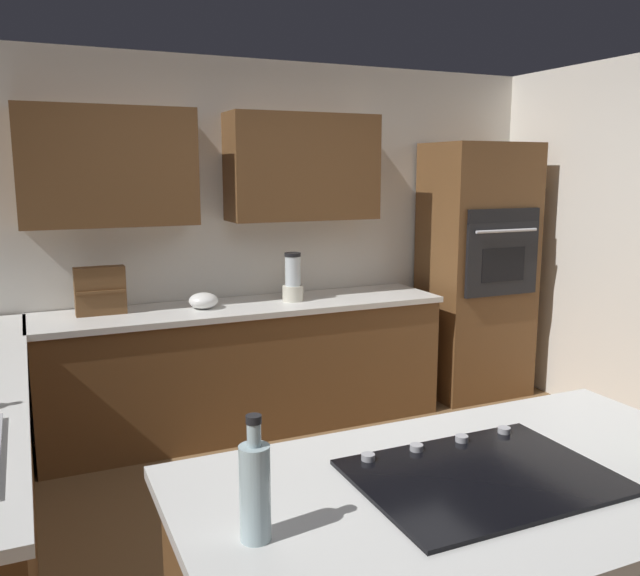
{
  "coord_description": "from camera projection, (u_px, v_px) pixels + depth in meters",
  "views": [
    {
      "loc": [
        1.46,
        2.6,
        1.82
      ],
      "look_at": [
        -0.16,
        -1.03,
        1.11
      ],
      "focal_mm": 37.14,
      "sensor_mm": 36.0,
      "label": 1
    }
  ],
  "objects": [
    {
      "name": "ground_plane",
      "position": [
        377.0,
        547.0,
        3.24
      ],
      "size": [
        14.0,
        14.0,
        0.0
      ],
      "primitive_type": "plane",
      "color": "brown"
    },
    {
      "name": "wall_back",
      "position": [
        234.0,
        223.0,
        4.79
      ],
      "size": [
        6.0,
        0.44,
        2.6
      ],
      "color": "white",
      "rests_on": "ground"
    },
    {
      "name": "lower_cabinets_back",
      "position": [
        247.0,
        370.0,
        4.67
      ],
      "size": [
        2.8,
        0.6,
        0.86
      ],
      "primitive_type": "cube",
      "color": "brown",
      "rests_on": "ground"
    },
    {
      "name": "countertop_back",
      "position": [
        246.0,
        307.0,
        4.59
      ],
      "size": [
        2.84,
        0.64,
        0.04
      ],
      "primitive_type": "cube",
      "color": "silver",
      "rests_on": "lower_cabinets_back"
    },
    {
      "name": "island_top",
      "position": [
        482.0,
        485.0,
        2.01
      ],
      "size": [
        1.85,
        1.01,
        0.04
      ],
      "primitive_type": "cube",
      "color": "silver",
      "rests_on": "island_base"
    },
    {
      "name": "wall_oven",
      "position": [
        476.0,
        271.0,
        5.35
      ],
      "size": [
        0.8,
        0.66,
        2.03
      ],
      "color": "brown",
      "rests_on": "ground"
    },
    {
      "name": "cooktop",
      "position": [
        481.0,
        475.0,
        2.01
      ],
      "size": [
        0.76,
        0.56,
        0.03
      ],
      "color": "black",
      "rests_on": "island_top"
    },
    {
      "name": "blender",
      "position": [
        293.0,
        280.0,
        4.7
      ],
      "size": [
        0.15,
        0.15,
        0.35
      ],
      "color": "beige",
      "rests_on": "countertop_back"
    },
    {
      "name": "mixing_bowl",
      "position": [
        203.0,
        301.0,
        4.45
      ],
      "size": [
        0.2,
        0.2,
        0.11
      ],
      "primitive_type": "ellipsoid",
      "color": "white",
      "rests_on": "countertop_back"
    },
    {
      "name": "spice_rack",
      "position": [
        100.0,
        291.0,
        4.25
      ],
      "size": [
        0.31,
        0.11,
        0.31
      ],
      "color": "brown",
      "rests_on": "countertop_back"
    },
    {
      "name": "oil_bottle",
      "position": [
        255.0,
        489.0,
        1.65
      ],
      "size": [
        0.08,
        0.08,
        0.33
      ],
      "color": "silver",
      "rests_on": "island_top"
    }
  ]
}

